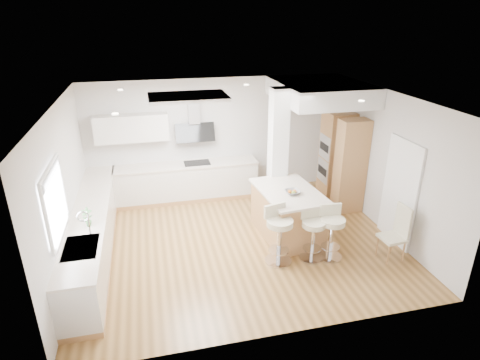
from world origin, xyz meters
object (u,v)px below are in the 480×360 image
object	(u,v)px
bar_stool_c	(332,230)
dining_chair	(397,231)
bar_stool_a	(279,232)
peninsula	(288,213)
bar_stool_b	(313,232)

from	to	relation	value
bar_stool_c	dining_chair	xyz separation A→B (m)	(1.14, -0.29, -0.01)
bar_stool_a	dining_chair	xyz separation A→B (m)	(2.11, -0.38, -0.05)
peninsula	bar_stool_a	bearing A→B (deg)	-124.40
bar_stool_b	dining_chair	size ratio (longest dim) A/B	0.94
bar_stool_b	bar_stool_c	distance (m)	0.35
bar_stool_c	peninsula	bearing A→B (deg)	122.66
bar_stool_a	bar_stool_c	world-z (taller)	bar_stool_a
bar_stool_a	bar_stool_c	distance (m)	0.97
peninsula	bar_stool_a	distance (m)	0.97
peninsula	dining_chair	distance (m)	2.05
peninsula	dining_chair	size ratio (longest dim) A/B	1.65
bar_stool_b	peninsula	bearing A→B (deg)	97.37
bar_stool_a	bar_stool_c	bearing A→B (deg)	-19.64
bar_stool_a	bar_stool_c	xyz separation A→B (m)	(0.97, -0.09, -0.04)
peninsula	bar_stool_b	bearing A→B (deg)	-85.72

